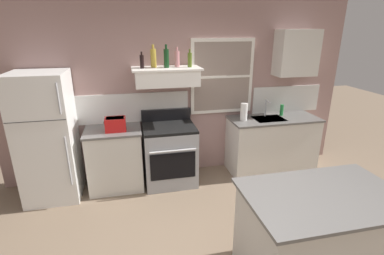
# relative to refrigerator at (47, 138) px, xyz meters

# --- Properties ---
(back_wall) EXTENTS (5.40, 0.11, 2.70)m
(back_wall) POSITION_rel_refrigerator_xyz_m (1.93, 0.39, 0.48)
(back_wall) COLOR gray
(back_wall) RESTS_ON ground_plane
(refrigerator) EXTENTS (0.70, 0.72, 1.75)m
(refrigerator) POSITION_rel_refrigerator_xyz_m (0.00, 0.00, 0.00)
(refrigerator) COLOR white
(refrigerator) RESTS_ON ground_plane
(counter_left_of_stove) EXTENTS (0.79, 0.63, 0.91)m
(counter_left_of_stove) POSITION_rel_refrigerator_xyz_m (0.85, 0.06, -0.42)
(counter_left_of_stove) COLOR silver
(counter_left_of_stove) RESTS_ON ground_plane
(toaster) EXTENTS (0.30, 0.20, 0.19)m
(toaster) POSITION_rel_refrigerator_xyz_m (0.90, -0.01, 0.13)
(toaster) COLOR red
(toaster) RESTS_ON counter_left_of_stove
(stove_range) EXTENTS (0.76, 0.69, 1.09)m
(stove_range) POSITION_rel_refrigerator_xyz_m (1.65, 0.02, -0.41)
(stove_range) COLOR #9EA0A5
(stove_range) RESTS_ON ground_plane
(range_hood_shelf) EXTENTS (0.96, 0.52, 0.24)m
(range_hood_shelf) POSITION_rel_refrigerator_xyz_m (1.65, 0.12, 0.75)
(range_hood_shelf) COLOR white
(bottle_balsamic_dark) EXTENTS (0.06, 0.06, 0.22)m
(bottle_balsamic_dark) POSITION_rel_refrigerator_xyz_m (1.32, 0.10, 0.96)
(bottle_balsamic_dark) COLOR black
(bottle_balsamic_dark) RESTS_ON range_hood_shelf
(bottle_champagne_gold_foil) EXTENTS (0.08, 0.08, 0.31)m
(bottle_champagne_gold_foil) POSITION_rel_refrigerator_xyz_m (1.48, 0.18, 1.00)
(bottle_champagne_gold_foil) COLOR #B29333
(bottle_champagne_gold_foil) RESTS_ON range_hood_shelf
(bottle_dark_green_wine) EXTENTS (0.07, 0.07, 0.31)m
(bottle_dark_green_wine) POSITION_rel_refrigerator_xyz_m (1.65, 0.10, 1.00)
(bottle_dark_green_wine) COLOR #143819
(bottle_dark_green_wine) RESTS_ON range_hood_shelf
(bottle_rose_pink) EXTENTS (0.07, 0.07, 0.27)m
(bottle_rose_pink) POSITION_rel_refrigerator_xyz_m (1.82, 0.18, 0.98)
(bottle_rose_pink) COLOR #C67F84
(bottle_rose_pink) RESTS_ON range_hood_shelf
(bottle_olive_oil_square) EXTENTS (0.06, 0.06, 0.25)m
(bottle_olive_oil_square) POSITION_rel_refrigerator_xyz_m (1.98, 0.09, 0.97)
(bottle_olive_oil_square) COLOR #4C601E
(bottle_olive_oil_square) RESTS_ON range_hood_shelf
(counter_right_with_sink) EXTENTS (1.43, 0.63, 0.91)m
(counter_right_with_sink) POSITION_rel_refrigerator_xyz_m (3.35, 0.06, -0.42)
(counter_right_with_sink) COLOR silver
(counter_right_with_sink) RESTS_ON ground_plane
(sink_faucet) EXTENTS (0.03, 0.17, 0.28)m
(sink_faucet) POSITION_rel_refrigerator_xyz_m (3.25, 0.16, 0.21)
(sink_faucet) COLOR silver
(sink_faucet) RESTS_ON counter_right_with_sink
(paper_towel_roll) EXTENTS (0.11, 0.11, 0.27)m
(paper_towel_roll) POSITION_rel_refrigerator_xyz_m (2.83, 0.06, 0.17)
(paper_towel_roll) COLOR white
(paper_towel_roll) RESTS_ON counter_right_with_sink
(dish_soap_bottle) EXTENTS (0.06, 0.06, 0.18)m
(dish_soap_bottle) POSITION_rel_refrigerator_xyz_m (3.53, 0.16, 0.12)
(dish_soap_bottle) COLOR #268C3F
(dish_soap_bottle) RESTS_ON counter_right_with_sink
(kitchen_island) EXTENTS (1.40, 0.90, 0.91)m
(kitchen_island) POSITION_rel_refrigerator_xyz_m (2.72, -2.07, -0.42)
(kitchen_island) COLOR silver
(kitchen_island) RESTS_ON ground_plane
(upper_cabinet_right) EXTENTS (0.64, 0.32, 0.70)m
(upper_cabinet_right) POSITION_rel_refrigerator_xyz_m (3.70, 0.20, 1.02)
(upper_cabinet_right) COLOR silver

